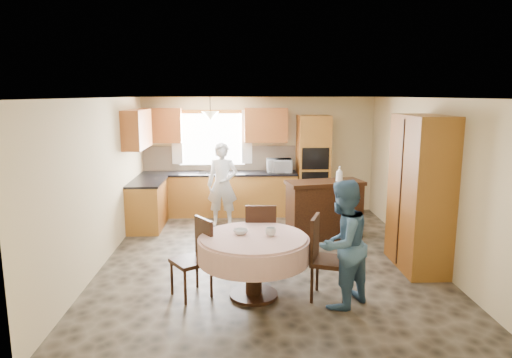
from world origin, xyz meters
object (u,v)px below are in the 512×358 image
object	(u,v)px
chair_right	(324,254)
person_sink	(222,185)
cupboard	(421,193)
chair_left	(196,253)
chair_back	(261,235)
oven_tower	(313,165)
dining_table	(254,250)
person_dining	(342,244)
sideboard	(324,211)

from	to	relation	value
chair_right	person_sink	bearing A→B (deg)	42.08
cupboard	chair_left	world-z (taller)	cupboard
chair_back	person_sink	xyz separation A→B (m)	(-0.62, 2.50, 0.25)
oven_tower	chair_right	distance (m)	4.20
cupboard	dining_table	bearing A→B (deg)	-159.52
cupboard	person_dining	world-z (taller)	cupboard
cupboard	chair_back	world-z (taller)	cupboard
chair_right	person_dining	xyz separation A→B (m)	(0.17, -0.22, 0.20)
chair_back	person_dining	world-z (taller)	person_dining
cupboard	dining_table	world-z (taller)	cupboard
person_dining	oven_tower	bearing A→B (deg)	-136.18
cupboard	chair_left	distance (m)	3.36
chair_left	person_dining	xyz separation A→B (m)	(1.78, -0.38, 0.23)
oven_tower	sideboard	world-z (taller)	oven_tower
chair_left	chair_back	size ratio (longest dim) A/B	0.96
sideboard	chair_back	distance (m)	2.08
oven_tower	chair_left	world-z (taller)	oven_tower
cupboard	person_dining	bearing A→B (deg)	-139.51
chair_back	oven_tower	bearing A→B (deg)	-108.63
person_sink	oven_tower	bearing A→B (deg)	29.65
oven_tower	cupboard	xyz separation A→B (m)	(1.07, -3.14, 0.07)
person_sink	chair_left	bearing A→B (deg)	-87.94
dining_table	oven_tower	bearing A→B (deg)	70.97
chair_right	cupboard	bearing A→B (deg)	-38.46
oven_tower	chair_right	xyz separation A→B (m)	(-0.52, -4.14, -0.47)
oven_tower	dining_table	bearing A→B (deg)	-109.03
sideboard	person_sink	xyz separation A→B (m)	(-1.85, 0.83, 0.33)
cupboard	chair_right	distance (m)	1.96
sideboard	chair_right	xyz separation A→B (m)	(-0.47, -2.49, 0.10)
person_dining	chair_left	bearing A→B (deg)	-53.74
dining_table	person_dining	xyz separation A→B (m)	(1.05, -0.29, 0.16)
cupboard	person_dining	distance (m)	1.90
oven_tower	sideboard	xyz separation A→B (m)	(-0.05, -1.65, -0.57)
sideboard	chair_right	world-z (taller)	chair_right
sideboard	dining_table	size ratio (longest dim) A/B	0.97
chair_right	chair_back	bearing A→B (deg)	62.33
sideboard	person_dining	distance (m)	2.74
cupboard	person_sink	bearing A→B (deg)	142.02
dining_table	person_dining	size ratio (longest dim) A/B	0.90
dining_table	chair_back	world-z (taller)	chair_back
oven_tower	dining_table	world-z (taller)	oven_tower
oven_tower	cupboard	size ratio (longest dim) A/B	0.94
chair_right	person_sink	world-z (taller)	person_sink
dining_table	chair_right	world-z (taller)	chair_right
chair_back	chair_right	world-z (taller)	chair_right
chair_left	chair_right	world-z (taller)	chair_right
sideboard	cupboard	xyz separation A→B (m)	(1.12, -1.49, 0.65)
chair_left	sideboard	bearing A→B (deg)	104.19
oven_tower	dining_table	xyz separation A→B (m)	(-1.40, -4.07, -0.44)
sideboard	cupboard	bearing A→B (deg)	-64.79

